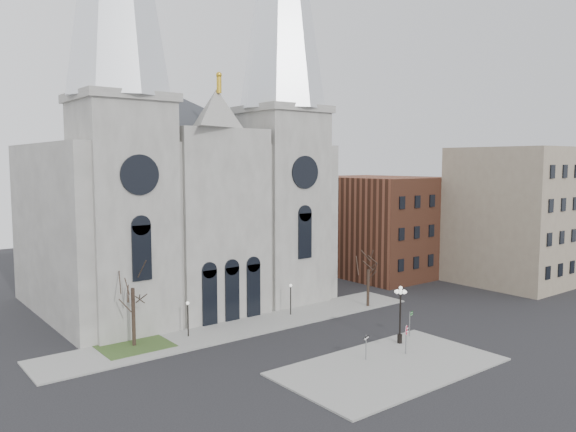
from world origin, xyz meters
TOP-DOWN VIEW (x-y plane):
  - ground at (0.00, 0.00)m, footprint 160.00×160.00m
  - sidewalk_near at (3.00, -5.00)m, footprint 18.00×10.00m
  - sidewalk_far at (0.00, 11.00)m, footprint 40.00×6.00m
  - grass_patch at (-11.00, 12.00)m, footprint 6.00×5.00m
  - cathedral at (0.00, 22.86)m, footprint 33.00×26.66m
  - bg_building_brick at (30.00, 22.00)m, footprint 14.00×18.00m
  - bg_building_tan at (38.00, 6.00)m, footprint 10.00×14.00m
  - tree_left at (-11.00, 12.00)m, footprint 3.20×3.20m
  - tree_right at (15.00, 9.00)m, footprint 3.20×3.20m
  - ped_lamp_left at (-6.00, 11.50)m, footprint 0.32×0.32m
  - ped_lamp_right at (6.00, 11.50)m, footprint 0.32×0.32m
  - stop_sign at (6.13, -3.94)m, footprint 0.89×0.14m
  - globe_lamp at (7.87, -1.77)m, footprint 1.21×1.21m
  - one_way_sign at (2.48, -2.88)m, footprint 0.86×0.32m
  - street_name_sign at (10.15, -1.00)m, footprint 0.70×0.29m

SIDE VIEW (x-z plane):
  - ground at x=0.00m, z-range 0.00..0.00m
  - sidewalk_near at x=3.00m, z-range 0.00..0.14m
  - sidewalk_far at x=0.00m, z-range 0.00..0.14m
  - grass_patch at x=-11.00m, z-range 0.00..0.18m
  - street_name_sign at x=10.15m, z-range 0.34..2.64m
  - one_way_sign at x=2.48m, z-range 0.51..2.55m
  - stop_sign at x=6.13m, z-range 0.67..3.13m
  - ped_lamp_left at x=-6.00m, z-range 0.70..3.96m
  - ped_lamp_right at x=6.00m, z-range 0.70..3.96m
  - globe_lamp at x=7.87m, z-range 0.80..5.92m
  - tree_right at x=15.00m, z-range 1.47..7.47m
  - tree_left at x=-11.00m, z-range 1.83..9.33m
  - bg_building_brick at x=30.00m, z-range 0.00..14.00m
  - bg_building_tan at x=38.00m, z-range 0.00..18.00m
  - cathedral at x=0.00m, z-range -8.52..45.48m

